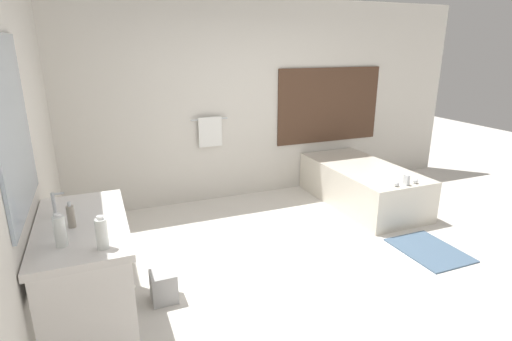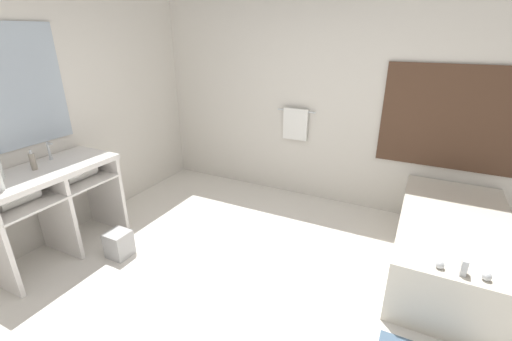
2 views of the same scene
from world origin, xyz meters
name	(u,v)px [view 2 (image 2 of 2)]	position (x,y,z in m)	size (l,w,h in m)	color
ground_plane	(233,303)	(0.00, 0.00, 0.00)	(16.00, 16.00, 0.00)	silver
wall_back_with_blinds	(327,97)	(0.06, 2.23, 1.34)	(7.40, 0.13, 2.70)	silver
wall_left_with_mirror	(25,114)	(-2.23, 0.00, 1.36)	(0.08, 7.40, 2.70)	silver
vanity_counter	(53,193)	(-1.88, -0.13, 0.66)	(0.61, 1.21, 0.91)	white
sink_faucet	(49,151)	(-2.05, 0.03, 1.00)	(0.09, 0.04, 0.18)	silver
bathtub	(451,243)	(1.57, 1.27, 0.29)	(0.91, 1.84, 0.65)	silver
soap_dispenser	(33,161)	(-1.94, -0.20, 0.99)	(0.05, 0.05, 0.18)	gray
waste_bin	(119,244)	(-1.33, 0.06, 0.13)	(0.21, 0.21, 0.26)	#B2B2B2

